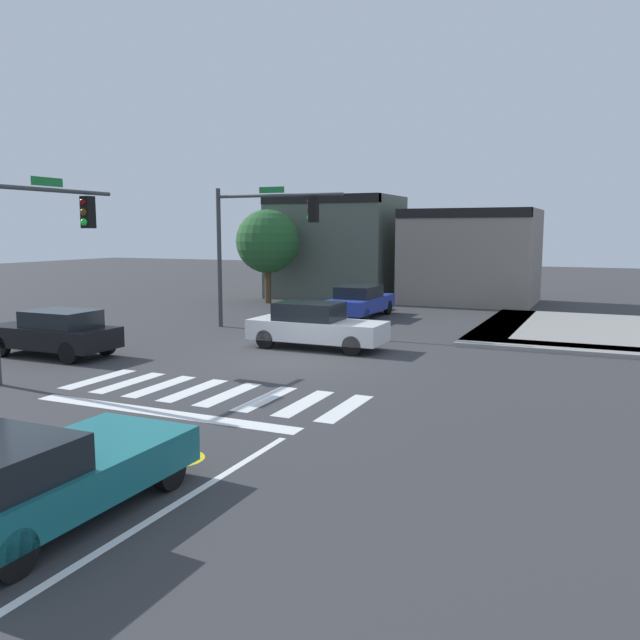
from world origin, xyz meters
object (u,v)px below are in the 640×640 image
object	(u,v)px
car_white	(315,326)
car_blue	(360,301)
car_teal	(37,476)
car_black	(55,333)
roadside_tree	(268,242)
traffic_signal_northwest	(261,230)
traffic_signal_southwest	(38,237)

from	to	relation	value
car_white	car_blue	xyz separation A→B (m)	(-1.46, 8.16, -0.02)
car_blue	car_teal	xyz separation A→B (m)	(3.69, -22.04, -0.07)
car_white	car_black	size ratio (longest dim) A/B	1.10
car_teal	roadside_tree	bearing A→B (deg)	22.23
roadside_tree	car_teal	bearing A→B (deg)	-67.77
car_white	car_black	xyz separation A→B (m)	(-6.95, -4.69, -0.01)
car_white	car_blue	bearing A→B (deg)	100.16
traffic_signal_northwest	car_teal	world-z (taller)	traffic_signal_northwest
car_blue	car_teal	bearing A→B (deg)	9.50
traffic_signal_northwest	roadside_tree	size ratio (longest dim) A/B	1.11
car_black	roadside_tree	distance (m)	16.75
traffic_signal_southwest	car_blue	size ratio (longest dim) A/B	1.19
car_white	car_blue	distance (m)	8.29
traffic_signal_southwest	car_blue	bearing A→B (deg)	-14.34
car_teal	car_black	size ratio (longest dim) A/B	1.01
traffic_signal_northwest	car_black	bearing A→B (deg)	-112.34
traffic_signal_northwest	traffic_signal_southwest	world-z (taller)	traffic_signal_northwest
traffic_signal_northwest	traffic_signal_southwest	bearing A→B (deg)	-98.67
traffic_signal_northwest	car_blue	bearing A→B (deg)	65.68
traffic_signal_northwest	car_white	world-z (taller)	traffic_signal_northwest
car_blue	traffic_signal_southwest	bearing A→B (deg)	-14.34
traffic_signal_southwest	car_blue	world-z (taller)	traffic_signal_southwest
car_blue	roadside_tree	size ratio (longest dim) A/B	0.91
car_white	roadside_tree	world-z (taller)	roadside_tree
car_white	car_teal	size ratio (longest dim) A/B	1.09
car_white	car_teal	world-z (taller)	car_white
car_white	roadside_tree	bearing A→B (deg)	125.01
traffic_signal_northwest	car_teal	distance (m)	18.26
car_black	car_blue	bearing A→B (deg)	-113.14
traffic_signal_southwest	roadside_tree	distance (m)	18.75
roadside_tree	traffic_signal_northwest	bearing A→B (deg)	-62.85
traffic_signal_southwest	car_black	world-z (taller)	traffic_signal_southwest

